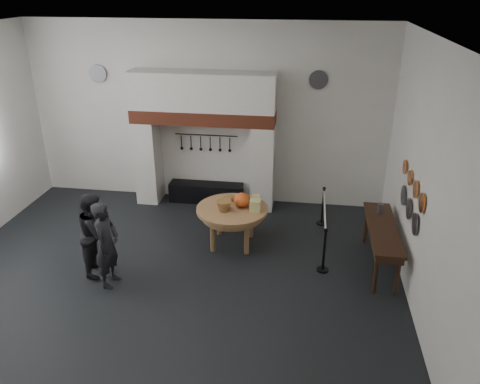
# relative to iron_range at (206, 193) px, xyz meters

# --- Properties ---
(floor) EXTENTS (9.00, 8.00, 0.02)m
(floor) POSITION_rel_iron_range_xyz_m (0.00, -3.72, -0.25)
(floor) COLOR black
(floor) RESTS_ON ground
(ceiling) EXTENTS (9.00, 8.00, 0.02)m
(ceiling) POSITION_rel_iron_range_xyz_m (0.00, -3.72, 4.25)
(ceiling) COLOR silver
(ceiling) RESTS_ON wall_back
(wall_back) EXTENTS (9.00, 0.02, 4.50)m
(wall_back) POSITION_rel_iron_range_xyz_m (0.00, 0.28, 2.00)
(wall_back) COLOR silver
(wall_back) RESTS_ON floor
(wall_front) EXTENTS (9.00, 0.02, 4.50)m
(wall_front) POSITION_rel_iron_range_xyz_m (0.00, -7.72, 2.00)
(wall_front) COLOR silver
(wall_front) RESTS_ON floor
(wall_right) EXTENTS (0.02, 8.00, 4.50)m
(wall_right) POSITION_rel_iron_range_xyz_m (4.50, -3.72, 2.00)
(wall_right) COLOR silver
(wall_right) RESTS_ON floor
(chimney_pier_left) EXTENTS (0.55, 0.70, 2.15)m
(chimney_pier_left) POSITION_rel_iron_range_xyz_m (-1.48, -0.07, 0.82)
(chimney_pier_left) COLOR silver
(chimney_pier_left) RESTS_ON floor
(chimney_pier_right) EXTENTS (0.55, 0.70, 2.15)m
(chimney_pier_right) POSITION_rel_iron_range_xyz_m (1.48, -0.07, 0.82)
(chimney_pier_right) COLOR silver
(chimney_pier_right) RESTS_ON floor
(hearth_brick_band) EXTENTS (3.50, 0.72, 0.32)m
(hearth_brick_band) POSITION_rel_iron_range_xyz_m (0.00, -0.07, 2.06)
(hearth_brick_band) COLOR #9E442B
(hearth_brick_band) RESTS_ON chimney_pier_left
(chimney_hood) EXTENTS (3.50, 0.70, 0.90)m
(chimney_hood) POSITION_rel_iron_range_xyz_m (0.00, -0.07, 2.67)
(chimney_hood) COLOR silver
(chimney_hood) RESTS_ON hearth_brick_band
(iron_range) EXTENTS (1.90, 0.45, 0.50)m
(iron_range) POSITION_rel_iron_range_xyz_m (0.00, 0.00, 0.00)
(iron_range) COLOR black
(iron_range) RESTS_ON floor
(utensil_rail) EXTENTS (1.60, 0.02, 0.02)m
(utensil_rail) POSITION_rel_iron_range_xyz_m (0.00, 0.20, 1.50)
(utensil_rail) COLOR black
(utensil_rail) RESTS_ON wall_back
(work_table) EXTENTS (1.91, 1.91, 0.07)m
(work_table) POSITION_rel_iron_range_xyz_m (1.02, -2.03, 0.59)
(work_table) COLOR tan
(work_table) RESTS_ON floor
(pumpkin) EXTENTS (0.36, 0.36, 0.31)m
(pumpkin) POSITION_rel_iron_range_xyz_m (1.22, -1.93, 0.78)
(pumpkin) COLOR #D65B1E
(pumpkin) RESTS_ON work_table
(cheese_block_big) EXTENTS (0.22, 0.22, 0.24)m
(cheese_block_big) POSITION_rel_iron_range_xyz_m (1.52, -2.08, 0.74)
(cheese_block_big) COLOR #D3D17E
(cheese_block_big) RESTS_ON work_table
(cheese_block_small) EXTENTS (0.18, 0.18, 0.20)m
(cheese_block_small) POSITION_rel_iron_range_xyz_m (1.50, -1.78, 0.72)
(cheese_block_small) COLOR #D2BC7D
(cheese_block_small) RESTS_ON work_table
(wicker_basket) EXTENTS (0.40, 0.40, 0.22)m
(wicker_basket) POSITION_rel_iron_range_xyz_m (0.87, -2.18, 0.73)
(wicker_basket) COLOR #9E723A
(wicker_basket) RESTS_ON work_table
(bread_loaf) EXTENTS (0.31, 0.18, 0.13)m
(bread_loaf) POSITION_rel_iron_range_xyz_m (0.92, -1.68, 0.69)
(bread_loaf) COLOR #986036
(bread_loaf) RESTS_ON work_table
(visitor_near) EXTENTS (0.44, 0.64, 1.70)m
(visitor_near) POSITION_rel_iron_range_xyz_m (-1.03, -3.83, 0.60)
(visitor_near) COLOR black
(visitor_near) RESTS_ON floor
(visitor_far) EXTENTS (0.74, 0.89, 1.67)m
(visitor_far) POSITION_rel_iron_range_xyz_m (-1.43, -3.43, 0.59)
(visitor_far) COLOR black
(visitor_far) RESTS_ON floor
(side_table) EXTENTS (0.55, 2.20, 0.06)m
(side_table) POSITION_rel_iron_range_xyz_m (4.10, -2.47, 0.62)
(side_table) COLOR #352213
(side_table) RESTS_ON floor
(pewter_jug) EXTENTS (0.12, 0.12, 0.22)m
(pewter_jug) POSITION_rel_iron_range_xyz_m (4.10, -1.87, 0.76)
(pewter_jug) COLOR #55545A
(pewter_jug) RESTS_ON side_table
(copper_pan_a) EXTENTS (0.03, 0.34, 0.34)m
(copper_pan_a) POSITION_rel_iron_range_xyz_m (4.46, -3.52, 1.70)
(copper_pan_a) COLOR #C6662D
(copper_pan_a) RESTS_ON wall_right
(copper_pan_b) EXTENTS (0.03, 0.32, 0.32)m
(copper_pan_b) POSITION_rel_iron_range_xyz_m (4.46, -2.97, 1.70)
(copper_pan_b) COLOR #C6662D
(copper_pan_b) RESTS_ON wall_right
(copper_pan_c) EXTENTS (0.03, 0.30, 0.30)m
(copper_pan_c) POSITION_rel_iron_range_xyz_m (4.46, -2.42, 1.70)
(copper_pan_c) COLOR #C6662D
(copper_pan_c) RESTS_ON wall_right
(copper_pan_d) EXTENTS (0.03, 0.28, 0.28)m
(copper_pan_d) POSITION_rel_iron_range_xyz_m (4.46, -1.87, 1.70)
(copper_pan_d) COLOR #C6662D
(copper_pan_d) RESTS_ON wall_right
(pewter_plate_left) EXTENTS (0.03, 0.40, 0.40)m
(pewter_plate_left) POSITION_rel_iron_range_xyz_m (4.46, -3.32, 1.20)
(pewter_plate_left) COLOR #4C4C51
(pewter_plate_left) RESTS_ON wall_right
(pewter_plate_mid) EXTENTS (0.03, 0.40, 0.40)m
(pewter_plate_mid) POSITION_rel_iron_range_xyz_m (4.46, -2.72, 1.20)
(pewter_plate_mid) COLOR #4C4C51
(pewter_plate_mid) RESTS_ON wall_right
(pewter_plate_right) EXTENTS (0.03, 0.40, 0.40)m
(pewter_plate_right) POSITION_rel_iron_range_xyz_m (4.46, -2.12, 1.20)
(pewter_plate_right) COLOR #4C4C51
(pewter_plate_right) RESTS_ON wall_right
(pewter_plate_back_left) EXTENTS (0.44, 0.03, 0.44)m
(pewter_plate_back_left) POSITION_rel_iron_range_xyz_m (-2.70, 0.24, 2.95)
(pewter_plate_back_left) COLOR #4C4C51
(pewter_plate_back_left) RESTS_ON wall_back
(pewter_plate_back_right) EXTENTS (0.44, 0.03, 0.44)m
(pewter_plate_back_right) POSITION_rel_iron_range_xyz_m (2.70, 0.24, 2.95)
(pewter_plate_back_right) COLOR #4C4C51
(pewter_plate_back_right) RESTS_ON wall_back
(barrier_post_near) EXTENTS (0.05, 0.05, 0.90)m
(barrier_post_near) POSITION_rel_iron_range_xyz_m (2.98, -2.81, 0.20)
(barrier_post_near) COLOR black
(barrier_post_near) RESTS_ON floor
(barrier_post_far) EXTENTS (0.05, 0.05, 0.90)m
(barrier_post_far) POSITION_rel_iron_range_xyz_m (2.98, -0.81, 0.20)
(barrier_post_far) COLOR black
(barrier_post_far) RESTS_ON floor
(barrier_rope) EXTENTS (0.04, 2.00, 0.04)m
(barrier_rope) POSITION_rel_iron_range_xyz_m (2.98, -1.81, 0.60)
(barrier_rope) COLOR silver
(barrier_rope) RESTS_ON barrier_post_near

